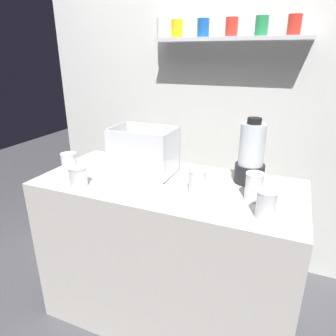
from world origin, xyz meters
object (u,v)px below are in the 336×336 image
object	(u,v)px
blender_pitcher	(251,156)
juice_cup_orange_left	(78,178)
juice_cup_carrot_right	(254,188)
juice_cup_carrot_far_right	(266,206)
juice_cup_orange_far_left	(69,163)
juice_cup_mango_middle	(197,183)
carrot_display_bin	(144,159)

from	to	relation	value
blender_pitcher	juice_cup_orange_left	world-z (taller)	blender_pitcher
juice_cup_carrot_right	juice_cup_carrot_far_right	distance (m)	0.17
juice_cup_orange_left	blender_pitcher	bearing A→B (deg)	26.60
juice_cup_carrot_right	juice_cup_carrot_far_right	bearing A→B (deg)	-65.42
juice_cup_orange_far_left	juice_cup_mango_middle	distance (m)	0.77
carrot_display_bin	juice_cup_mango_middle	size ratio (longest dim) A/B	2.95
carrot_display_bin	juice_cup_orange_left	bearing A→B (deg)	-125.58
carrot_display_bin	juice_cup_mango_middle	distance (m)	0.39
juice_cup_orange_left	juice_cup_carrot_far_right	world-z (taller)	juice_cup_carrot_far_right
juice_cup_orange_left	juice_cup_mango_middle	xyz separation A→B (m)	(0.58, 0.17, 0.01)
juice_cup_orange_left	juice_cup_carrot_far_right	distance (m)	0.92
carrot_display_bin	juice_cup_mango_middle	xyz separation A→B (m)	(0.36, -0.14, -0.03)
carrot_display_bin	juice_cup_carrot_far_right	xyz separation A→B (m)	(0.70, -0.27, -0.03)
juice_cup_orange_left	juice_cup_carrot_far_right	xyz separation A→B (m)	(0.92, 0.04, 0.01)
juice_cup_mango_middle	juice_cup_carrot_far_right	distance (m)	0.36
carrot_display_bin	blender_pitcher	size ratio (longest dim) A/B	1.01
carrot_display_bin	juice_cup_carrot_right	world-z (taller)	carrot_display_bin
juice_cup_orange_left	juice_cup_carrot_right	distance (m)	0.87
blender_pitcher	juice_cup_orange_left	size ratio (longest dim) A/B	3.20
juice_cup_orange_far_left	juice_cup_carrot_right	size ratio (longest dim) A/B	0.81
blender_pitcher	juice_cup_carrot_right	distance (m)	0.23
blender_pitcher	juice_cup_mango_middle	xyz separation A→B (m)	(-0.21, -0.23, -0.09)
blender_pitcher	juice_cup_mango_middle	size ratio (longest dim) A/B	2.92
juice_cup_carrot_far_right	blender_pitcher	bearing A→B (deg)	108.81
juice_cup_mango_middle	juice_cup_carrot_far_right	size ratio (longest dim) A/B	0.97
blender_pitcher	juice_cup_mango_middle	bearing A→B (deg)	-132.32
juice_cup_mango_middle	juice_cup_orange_far_left	bearing A→B (deg)	-179.41
juice_cup_mango_middle	juice_cup_carrot_right	xyz separation A→B (m)	(0.26, 0.03, 0.01)
blender_pitcher	juice_cup_mango_middle	distance (m)	0.33
blender_pitcher	juice_cup_mango_middle	world-z (taller)	blender_pitcher
blender_pitcher	juice_cup_orange_left	bearing A→B (deg)	-153.40
blender_pitcher	carrot_display_bin	bearing A→B (deg)	-171.06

